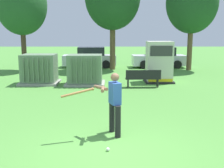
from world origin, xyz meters
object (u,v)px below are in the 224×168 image
at_px(transformer_mid_west, 85,70).
at_px(parked_car_leftmost, 90,58).
at_px(transformer_west, 39,69).
at_px(generator_enclosure, 159,62).
at_px(sports_ball, 108,149).
at_px(batter, 113,101).
at_px(parked_car_left_of_center, 159,58).
at_px(park_bench, 143,77).

bearing_deg(transformer_mid_west, parked_car_leftmost, 92.08).
relative_size(transformer_mid_west, parked_car_leftmost, 0.49).
bearing_deg(transformer_west, generator_enclosure, 4.07).
height_order(transformer_mid_west, sports_ball, transformer_mid_west).
relative_size(generator_enclosure, batter, 1.32).
relative_size(sports_ball, parked_car_left_of_center, 0.02).
bearing_deg(parked_car_left_of_center, transformer_mid_west, -125.19).
relative_size(generator_enclosure, parked_car_leftmost, 0.54).
relative_size(park_bench, parked_car_leftmost, 0.43).
height_order(generator_enclosure, sports_ball, generator_enclosure).
relative_size(generator_enclosure, sports_ball, 25.56).
relative_size(park_bench, parked_car_left_of_center, 0.43).
bearing_deg(sports_ball, transformer_mid_west, 98.44).
xyz_separation_m(park_bench, sports_ball, (-1.74, -7.91, -0.49)).
height_order(transformer_mid_west, batter, batter).
bearing_deg(transformer_west, sports_ball, -67.01).
bearing_deg(park_bench, parked_car_left_of_center, 75.00).
xyz_separation_m(transformer_west, parked_car_left_of_center, (7.79, 7.21, -0.04)).
height_order(sports_ball, parked_car_left_of_center, parked_car_left_of_center).
bearing_deg(batter, parked_car_left_of_center, 75.75).
distance_m(transformer_west, transformer_mid_west, 2.54).
distance_m(generator_enclosure, sports_ball, 9.95).
xyz_separation_m(generator_enclosure, parked_car_left_of_center, (1.16, 6.74, -0.38)).
distance_m(generator_enclosure, parked_car_leftmost, 8.16).
relative_size(transformer_west, parked_car_leftmost, 0.49).
xyz_separation_m(generator_enclosure, park_bench, (-1.07, -1.57, -0.60)).
relative_size(transformer_west, sports_ball, 23.33).
bearing_deg(transformer_west, park_bench, -11.18).
xyz_separation_m(transformer_west, batter, (3.96, -7.89, 0.19)).
relative_size(batter, parked_car_left_of_center, 0.41).
relative_size(transformer_west, park_bench, 1.16).
distance_m(batter, sports_ball, 1.46).
xyz_separation_m(transformer_mid_west, park_bench, (3.04, -0.84, -0.25)).
xyz_separation_m(park_bench, parked_car_left_of_center, (2.23, 8.31, 0.22)).
height_order(generator_enclosure, batter, generator_enclosure).
bearing_deg(parked_car_leftmost, sports_ball, -84.50).
distance_m(sports_ball, parked_car_left_of_center, 16.72).
height_order(batter, sports_ball, batter).
xyz_separation_m(batter, parked_car_left_of_center, (3.83, 15.10, -0.22)).
height_order(transformer_mid_west, parked_car_left_of_center, same).
bearing_deg(generator_enclosure, parked_car_leftmost, 122.54).
distance_m(transformer_west, park_bench, 5.68).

